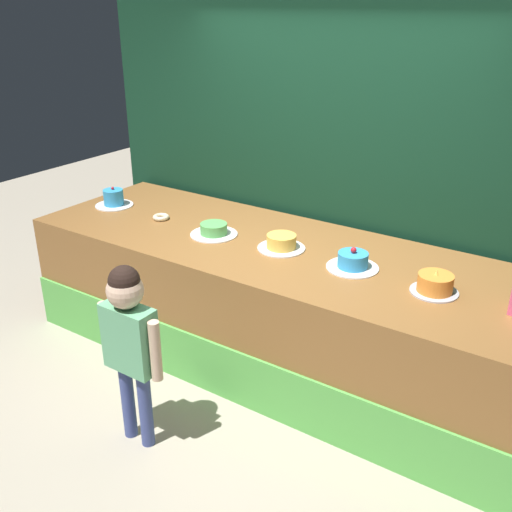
# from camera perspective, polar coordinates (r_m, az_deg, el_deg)

# --- Properties ---
(ground_plane) EXTENTS (12.00, 12.00, 0.00)m
(ground_plane) POSITION_cam_1_polar(r_m,az_deg,el_deg) (4.18, -2.23, -13.88)
(ground_plane) COLOR #ADA38E
(stage_platform) EXTENTS (3.95, 1.28, 0.93)m
(stage_platform) POSITION_cam_1_polar(r_m,az_deg,el_deg) (4.37, 2.52, -4.84)
(stage_platform) COLOR brown
(stage_platform) RESTS_ON ground_plane
(curtain_backdrop) EXTENTS (4.35, 0.08, 2.74)m
(curtain_backdrop) POSITION_cam_1_polar(r_m,az_deg,el_deg) (4.63, 7.55, 8.82)
(curtain_backdrop) COLOR #113823
(curtain_backdrop) RESTS_ON ground_plane
(child_figure) EXTENTS (0.47, 0.21, 1.21)m
(child_figure) POSITION_cam_1_polar(r_m,az_deg,el_deg) (3.50, -12.27, -7.35)
(child_figure) COLOR #3F4C8C
(child_figure) RESTS_ON ground_plane
(donut) EXTENTS (0.13, 0.13, 0.04)m
(donut) POSITION_cam_1_polar(r_m,az_deg,el_deg) (4.76, -9.27, 3.77)
(donut) COLOR beige
(donut) RESTS_ON stage_platform
(cake_far_left) EXTENTS (0.32, 0.32, 0.17)m
(cake_far_left) POSITION_cam_1_polar(r_m,az_deg,el_deg) (5.14, -13.74, 5.44)
(cake_far_left) COLOR white
(cake_far_left) RESTS_ON stage_platform
(cake_left) EXTENTS (0.36, 0.36, 0.09)m
(cake_left) POSITION_cam_1_polar(r_m,az_deg,el_deg) (4.38, -4.15, 2.53)
(cake_left) COLOR white
(cake_left) RESTS_ON stage_platform
(cake_center) EXTENTS (0.34, 0.34, 0.10)m
(cake_center) POSITION_cam_1_polar(r_m,az_deg,el_deg) (4.13, 2.50, 1.31)
(cake_center) COLOR white
(cake_center) RESTS_ON stage_platform
(cake_right) EXTENTS (0.35, 0.35, 0.15)m
(cake_right) POSITION_cam_1_polar(r_m,az_deg,el_deg) (3.88, 9.44, -0.53)
(cake_right) COLOR white
(cake_right) RESTS_ON stage_platform
(cake_far_right) EXTENTS (0.29, 0.29, 0.15)m
(cake_far_right) POSITION_cam_1_polar(r_m,az_deg,el_deg) (3.67, 17.09, -2.65)
(cake_far_right) COLOR silver
(cake_far_right) RESTS_ON stage_platform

